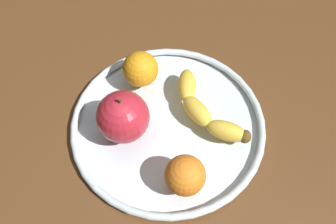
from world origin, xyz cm
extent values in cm
cube|color=brown|center=(0.00, 0.00, -2.00)|extent=(134.12, 134.12, 4.00)
cylinder|color=silver|center=(0.00, 0.00, 0.30)|extent=(31.30, 31.30, 0.60)
torus|color=silver|center=(0.00, 0.00, 1.20)|extent=(32.61, 32.61, 1.20)
ellipsoid|color=yellow|center=(-5.32, 4.55, 3.35)|extent=(7.21, 4.66, 3.10)
ellipsoid|color=yellow|center=(0.31, 4.90, 3.35)|extent=(7.32, 5.32, 3.10)
ellipsoid|color=yellow|center=(4.66, 8.48, 3.35)|extent=(6.19, 7.27, 3.10)
ellipsoid|color=brown|center=(6.27, 11.00, 3.35)|extent=(2.90, 2.85, 2.17)
sphere|color=red|center=(0.38, -7.12, 5.97)|extent=(8.34, 8.34, 8.34)
cylinder|color=#593819|center=(0.38, -7.12, 10.34)|extent=(0.44, 0.44, 1.20)
sphere|color=orange|center=(-9.43, -2.68, 4.90)|extent=(6.20, 6.20, 6.20)
sphere|color=orange|center=(10.94, -0.25, 4.83)|extent=(6.06, 6.06, 6.06)
camera|label=1|loc=(28.77, -6.62, 53.11)|focal=38.08mm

